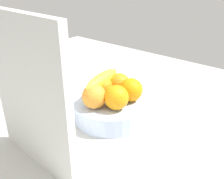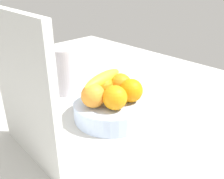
{
  "view_description": "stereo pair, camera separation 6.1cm",
  "coord_description": "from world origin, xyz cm",
  "px_view_note": "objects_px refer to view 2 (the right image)",
  "views": [
    {
      "loc": [
        -44.93,
        49.19,
        42.69
      ],
      "look_at": [
        -0.41,
        -2.69,
        9.96
      ],
      "focal_mm": 39.84,
      "sensor_mm": 36.0,
      "label": 1
    },
    {
      "loc": [
        -49.39,
        45.01,
        42.69
      ],
      "look_at": [
        -0.41,
        -2.69,
        9.96
      ],
      "focal_mm": 39.84,
      "sensor_mm": 36.0,
      "label": 2
    }
  ],
  "objects_px": {
    "orange_back_right": "(93,96)",
    "banana_bunch": "(106,85)",
    "thermos_tumbler": "(64,71)",
    "orange_center": "(120,84)",
    "orange_back_left": "(102,87)",
    "fruit_bowl": "(112,109)",
    "orange_front_left": "(114,98)",
    "cutting_board": "(25,93)",
    "orange_front_right": "(131,91)"
  },
  "relations": [
    {
      "from": "banana_bunch",
      "to": "orange_back_left",
      "type": "bearing_deg",
      "value": 73.5
    },
    {
      "from": "orange_front_right",
      "to": "cutting_board",
      "type": "bearing_deg",
      "value": 82.41
    },
    {
      "from": "orange_front_right",
      "to": "banana_bunch",
      "type": "height_order",
      "value": "banana_bunch"
    },
    {
      "from": "orange_back_left",
      "to": "cutting_board",
      "type": "xyz_separation_m",
      "value": [
        -0.04,
        0.27,
        0.08
      ]
    },
    {
      "from": "cutting_board",
      "to": "fruit_bowl",
      "type": "bearing_deg",
      "value": -88.62
    },
    {
      "from": "orange_front_left",
      "to": "orange_center",
      "type": "xyz_separation_m",
      "value": [
        0.05,
        -0.08,
        0.0
      ]
    },
    {
      "from": "orange_back_left",
      "to": "thermos_tumbler",
      "type": "distance_m",
      "value": 0.22
    },
    {
      "from": "orange_center",
      "to": "fruit_bowl",
      "type": "bearing_deg",
      "value": 105.49
    },
    {
      "from": "orange_back_right",
      "to": "banana_bunch",
      "type": "distance_m",
      "value": 0.08
    },
    {
      "from": "orange_back_left",
      "to": "orange_back_right",
      "type": "distance_m",
      "value": 0.06
    },
    {
      "from": "orange_back_left",
      "to": "banana_bunch",
      "type": "xyz_separation_m",
      "value": [
        -0.0,
        -0.01,
        0.01
      ]
    },
    {
      "from": "fruit_bowl",
      "to": "orange_front_left",
      "type": "distance_m",
      "value": 0.08
    },
    {
      "from": "cutting_board",
      "to": "thermos_tumbler",
      "type": "height_order",
      "value": "cutting_board"
    },
    {
      "from": "orange_front_right",
      "to": "banana_bunch",
      "type": "relative_size",
      "value": 0.38
    },
    {
      "from": "cutting_board",
      "to": "orange_front_left",
      "type": "bearing_deg",
      "value": -98.06
    },
    {
      "from": "thermos_tumbler",
      "to": "orange_center",
      "type": "bearing_deg",
      "value": -167.84
    },
    {
      "from": "orange_front_left",
      "to": "thermos_tumbler",
      "type": "bearing_deg",
      "value": -5.87
    },
    {
      "from": "orange_front_left",
      "to": "orange_back_left",
      "type": "height_order",
      "value": "same"
    },
    {
      "from": "thermos_tumbler",
      "to": "cutting_board",
      "type": "bearing_deg",
      "value": 133.24
    },
    {
      "from": "orange_front_left",
      "to": "cutting_board",
      "type": "height_order",
      "value": "cutting_board"
    },
    {
      "from": "orange_center",
      "to": "cutting_board",
      "type": "height_order",
      "value": "cutting_board"
    },
    {
      "from": "cutting_board",
      "to": "orange_back_right",
      "type": "bearing_deg",
      "value": -84.77
    },
    {
      "from": "orange_front_left",
      "to": "banana_bunch",
      "type": "bearing_deg",
      "value": -27.5
    },
    {
      "from": "orange_back_right",
      "to": "cutting_board",
      "type": "distance_m",
      "value": 0.22
    },
    {
      "from": "fruit_bowl",
      "to": "cutting_board",
      "type": "height_order",
      "value": "cutting_board"
    },
    {
      "from": "fruit_bowl",
      "to": "cutting_board",
      "type": "distance_m",
      "value": 0.31
    },
    {
      "from": "orange_front_right",
      "to": "thermos_tumbler",
      "type": "bearing_deg",
      "value": 8.3
    },
    {
      "from": "orange_back_right",
      "to": "cutting_board",
      "type": "height_order",
      "value": "cutting_board"
    },
    {
      "from": "orange_center",
      "to": "thermos_tumbler",
      "type": "distance_m",
      "value": 0.25
    },
    {
      "from": "orange_front_left",
      "to": "orange_front_right",
      "type": "distance_m",
      "value": 0.07
    },
    {
      "from": "banana_bunch",
      "to": "orange_back_right",
      "type": "bearing_deg",
      "value": 106.92
    },
    {
      "from": "banana_bunch",
      "to": "thermos_tumbler",
      "type": "distance_m",
      "value": 0.22
    },
    {
      "from": "orange_center",
      "to": "thermos_tumbler",
      "type": "height_order",
      "value": "thermos_tumbler"
    },
    {
      "from": "fruit_bowl",
      "to": "orange_back_right",
      "type": "xyz_separation_m",
      "value": [
        0.01,
        0.06,
        0.07
      ]
    },
    {
      "from": "orange_back_right",
      "to": "orange_center",
      "type": "bearing_deg",
      "value": -90.05
    },
    {
      "from": "orange_back_right",
      "to": "orange_front_right",
      "type": "bearing_deg",
      "value": -117.39
    },
    {
      "from": "orange_front_right",
      "to": "orange_center",
      "type": "relative_size",
      "value": 1.0
    },
    {
      "from": "orange_front_left",
      "to": "cutting_board",
      "type": "bearing_deg",
      "value": 80.29
    },
    {
      "from": "orange_center",
      "to": "cutting_board",
      "type": "bearing_deg",
      "value": 92.29
    },
    {
      "from": "orange_front_left",
      "to": "orange_center",
      "type": "bearing_deg",
      "value": -56.76
    },
    {
      "from": "cutting_board",
      "to": "banana_bunch",
      "type": "bearing_deg",
      "value": -81.24
    },
    {
      "from": "orange_center",
      "to": "banana_bunch",
      "type": "bearing_deg",
      "value": 62.88
    },
    {
      "from": "orange_back_left",
      "to": "thermos_tumbler",
      "type": "xyz_separation_m",
      "value": [
        0.22,
        -0.0,
        -0.01
      ]
    },
    {
      "from": "orange_back_left",
      "to": "banana_bunch",
      "type": "bearing_deg",
      "value": -106.5
    },
    {
      "from": "orange_back_left",
      "to": "orange_back_right",
      "type": "bearing_deg",
      "value": 113.23
    },
    {
      "from": "orange_front_right",
      "to": "cutting_board",
      "type": "relative_size",
      "value": 0.2
    },
    {
      "from": "orange_back_right",
      "to": "thermos_tumbler",
      "type": "height_order",
      "value": "thermos_tumbler"
    },
    {
      "from": "orange_back_right",
      "to": "banana_bunch",
      "type": "height_order",
      "value": "banana_bunch"
    },
    {
      "from": "orange_center",
      "to": "orange_back_left",
      "type": "height_order",
      "value": "same"
    },
    {
      "from": "orange_front_left",
      "to": "orange_back_left",
      "type": "bearing_deg",
      "value": -18.84
    }
  ]
}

